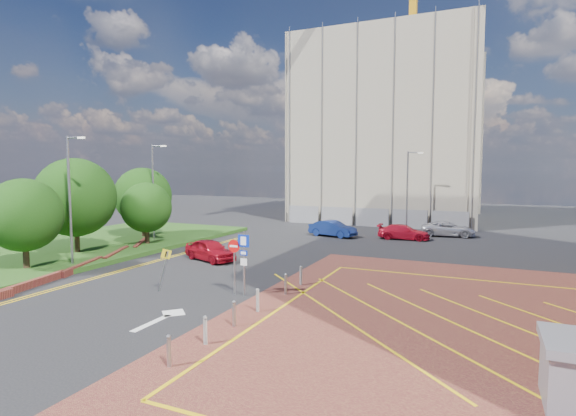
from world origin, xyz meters
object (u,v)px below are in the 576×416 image
Objects in this scene: tree_d at (143,196)px; car_red_left at (210,250)px; warning_sign at (164,265)px; car_blue_back at (333,229)px; lamp_left_near at (70,195)px; tree_c at (146,207)px; tree_b at (75,197)px; lamp_back at (408,188)px; tree_a at (24,215)px; car_silver_back at (448,229)px; lamp_left_far at (154,188)px; sign_cluster at (240,256)px; car_red_back at (404,232)px.

tree_d is 12.33m from car_red_left.
car_blue_back is at bearing 85.28° from warning_sign.
lamp_left_near is at bearing 166.42° from warning_sign.
tree_c is at bearing 134.70° from warning_sign.
lamp_back is at bearing 49.59° from tree_b.
lamp_back is (18.08, 28.00, 0.86)m from tree_a.
warning_sign is 0.46× the size of car_silver_back.
car_red_left is at bearing 14.98° from tree_b.
car_silver_back is at bearing -26.78° from lamp_back.
lamp_left_far is at bearing 81.23° from tree_b.
tree_d reaches higher than car_blue_back.
lamp_back is at bearing 75.06° from warning_sign.
lamp_back reaches higher than warning_sign.
lamp_left_far reaches higher than sign_cluster.
car_blue_back is (10.77, 19.44, -3.92)m from lamp_left_near.
tree_c is at bearing 97.69° from lamp_left_near.
car_silver_back is (7.84, 24.97, -1.28)m from sign_cluster.
tree_b is 1.38× the size of car_silver_back.
car_silver_back is (11.57, 26.12, -0.75)m from warning_sign.
warning_sign is 23.98m from car_red_back.
lamp_left_far is 16.71m from warning_sign.
car_red_back is at bearing -84.10° from lamp_back.
lamp_left_near is 10.20m from lamp_left_far.
sign_cluster is (-3.78, -27.02, -2.41)m from lamp_back.
tree_b is at bearing 135.75° from lamp_left_near.
lamp_back is at bearing 40.86° from lamp_left_far.
tree_d is 18.71m from warning_sign.
lamp_left_far reaches higher than tree_a.
sign_cluster is at bearing -4.56° from lamp_left_near.
tree_a reaches higher than tree_c.
warning_sign is 0.50× the size of car_blue_back.
car_red_left is (10.62, -5.43, -3.14)m from tree_d.
tree_b reaches higher than car_red_back.
lamp_left_far is at bearing 92.01° from tree_a.
car_blue_back is (-1.95, 20.45, -1.21)m from sign_cluster.
car_red_left is (6.54, 5.57, -3.93)m from lamp_left_near.
car_red_left is at bearing -27.41° from lamp_left_far.
sign_cluster reaches higher than car_blue_back.
car_red_back is at bearing 50.19° from tree_a.
warning_sign reaches higher than car_silver_back.
tree_b is at bearing -111.80° from tree_c.
tree_b is 26.86m from car_red_back.
lamp_left_far is (-0.92, 2.00, 1.47)m from tree_c.
lamp_left_far reaches higher than car_silver_back.
tree_b is 1.50× the size of car_blue_back.
car_red_left is 0.95× the size of car_blue_back.
lamp_left_far is 26.82m from car_silver_back.
tree_a is 5.27m from tree_b.
lamp_back reaches higher than tree_a.
tree_b is 31.78m from car_silver_back.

